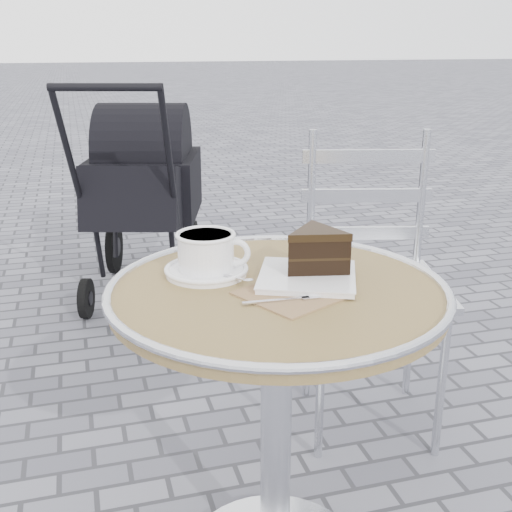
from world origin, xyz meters
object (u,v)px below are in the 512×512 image
object	(u,v)px
cafe_table	(277,358)
cappuccino_set	(207,256)
baby_stroller	(143,197)
cake_plate_set	(314,256)
bistro_chair	(369,246)

from	to	relation	value
cafe_table	cappuccino_set	xyz separation A→B (m)	(-0.12, 0.12, 0.21)
cappuccino_set	baby_stroller	bearing A→B (deg)	109.74
baby_stroller	cake_plate_set	bearing A→B (deg)	-68.84
cafe_table	cappuccino_set	world-z (taller)	cappuccino_set
cafe_table	cappuccino_set	size ratio (longest dim) A/B	3.69
cake_plate_set	cappuccino_set	bearing A→B (deg)	-179.15
cafe_table	baby_stroller	xyz separation A→B (m)	(-0.08, 1.96, -0.09)
cafe_table	cake_plate_set	bearing A→B (deg)	18.58
cafe_table	baby_stroller	distance (m)	1.96
cappuccino_set	cake_plate_set	xyz separation A→B (m)	(0.22, -0.09, 0.01)
baby_stroller	cappuccino_set	bearing A→B (deg)	-75.31
cappuccino_set	cake_plate_set	distance (m)	0.23
cafe_table	baby_stroller	world-z (taller)	baby_stroller
cafe_table	cake_plate_set	world-z (taller)	cake_plate_set
bistro_chair	baby_stroller	size ratio (longest dim) A/B	0.86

